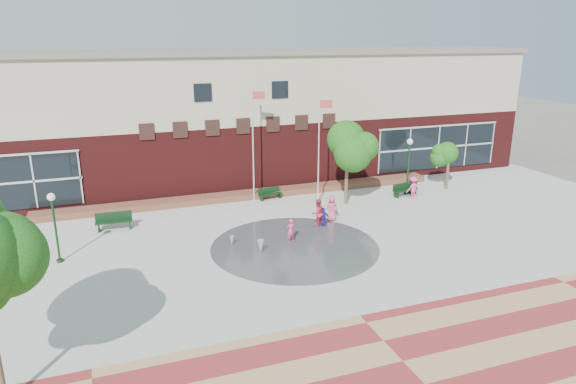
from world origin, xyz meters
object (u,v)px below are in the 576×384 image
object	(u,v)px
flagpole_left	(253,138)
flagpole_right	(319,143)
bench_left	(114,225)
child_splash	(291,231)
trash_can	(413,186)

from	to	relation	value
flagpole_left	flagpole_right	world-z (taller)	flagpole_left
flagpole_left	bench_left	world-z (taller)	flagpole_left
bench_left	child_splash	bearing A→B (deg)	-26.91
flagpole_right	trash_can	bearing A→B (deg)	14.68
flagpole_right	trash_can	world-z (taller)	flagpole_right
trash_can	child_splash	distance (m)	11.84
trash_can	flagpole_left	bearing A→B (deg)	168.65
flagpole_left	trash_can	bearing A→B (deg)	-0.64
flagpole_right	child_splash	xyz separation A→B (m)	(-3.94, -5.61, -3.18)
flagpole_right	trash_can	xyz separation A→B (m)	(6.68, -0.39, -3.34)
child_splash	flagpole_right	bearing A→B (deg)	-143.40
flagpole_left	trash_can	xyz separation A→B (m)	(10.40, -2.09, -3.60)
flagpole_left	child_splash	bearing A→B (deg)	-81.03
flagpole_right	child_splash	world-z (taller)	flagpole_right
bench_left	child_splash	world-z (taller)	child_splash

